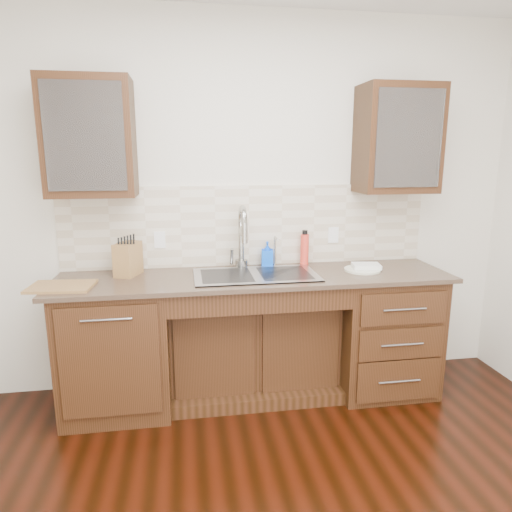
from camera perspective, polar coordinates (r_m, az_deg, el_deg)
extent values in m
cube|color=silver|center=(3.42, -1.07, 6.36)|extent=(4.00, 0.10, 2.70)
cube|color=#593014|center=(3.30, -16.92, -10.81)|extent=(0.70, 0.62, 0.88)
cube|color=#593014|center=(3.42, -0.35, -11.04)|extent=(1.20, 0.44, 0.70)
cube|color=#593014|center=(3.57, 15.34, -8.94)|extent=(0.70, 0.62, 0.88)
cube|color=#84705B|center=(3.14, -0.07, -2.66)|extent=(2.70, 0.65, 0.03)
cube|color=beige|center=(3.38, -0.91, 3.80)|extent=(2.70, 0.02, 0.59)
cube|color=#9E9EA5|center=(3.15, -0.03, -3.96)|extent=(0.84, 0.46, 0.19)
cylinder|color=#999993|center=(3.29, -1.87, 1.88)|extent=(0.04, 0.04, 0.40)
cylinder|color=#999993|center=(3.36, 2.36, 0.69)|extent=(0.02, 0.02, 0.24)
cube|color=#593014|center=(3.20, -20.03, 13.71)|extent=(0.55, 0.34, 0.75)
cube|color=#593014|center=(3.50, 17.25, 13.74)|extent=(0.55, 0.34, 0.75)
cube|color=white|center=(3.35, -11.94, 1.98)|extent=(0.08, 0.01, 0.12)
cube|color=white|center=(3.53, 9.63, 2.61)|extent=(0.08, 0.01, 0.12)
imported|color=blue|center=(3.36, 1.43, 0.24)|extent=(0.10, 0.10, 0.19)
cylinder|color=red|center=(3.42, 6.08, 0.80)|extent=(0.08, 0.08, 0.23)
cylinder|color=beige|center=(3.34, 13.16, -1.67)|extent=(0.33, 0.33, 0.01)
cube|color=white|center=(3.36, 13.61, -1.22)|extent=(0.21, 0.17, 0.03)
cube|color=brown|center=(3.23, -15.71, -0.37)|extent=(0.19, 0.23, 0.23)
cube|color=brown|center=(3.09, -23.15, -3.52)|extent=(0.40, 0.30, 0.02)
imported|color=white|center=(3.22, -22.13, 12.72)|extent=(0.17, 0.17, 0.11)
imported|color=silver|center=(3.18, -17.57, 12.90)|extent=(0.11, 0.11, 0.09)
imported|color=silver|center=(3.46, 15.71, 12.90)|extent=(0.14, 0.14, 0.09)
imported|color=white|center=(3.52, 17.86, 12.75)|extent=(0.11, 0.11, 0.08)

